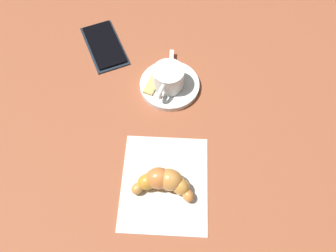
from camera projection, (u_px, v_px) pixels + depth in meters
The scene contains 8 objects.
ground_plane at pixel (165, 125), 0.70m from camera, with size 1.80×1.80×0.00m, color brown.
saucer at pixel (171, 85), 0.74m from camera, with size 0.12×0.12×0.01m, color silver.
espresso_cup at pixel (169, 78), 0.72m from camera, with size 0.08×0.06×0.05m.
teaspoon at pixel (172, 80), 0.74m from camera, with size 0.12×0.02×0.01m.
sugar_packet at pixel (155, 82), 0.74m from camera, with size 0.07×0.02×0.01m, color tan.
napkin at pixel (165, 183), 0.64m from camera, with size 0.18×0.15×0.00m, color silver.
croissant at pixel (166, 181), 0.62m from camera, with size 0.07×0.12×0.04m.
cell_phone at pixel (105, 45), 0.80m from camera, with size 0.16×0.12×0.01m.
Camera 1 is at (-0.35, 0.00, 0.61)m, focal length 38.30 mm.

